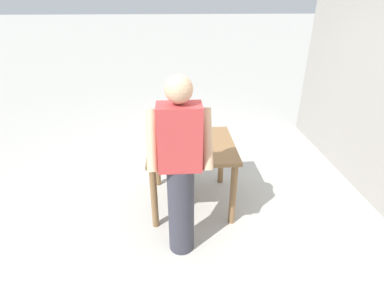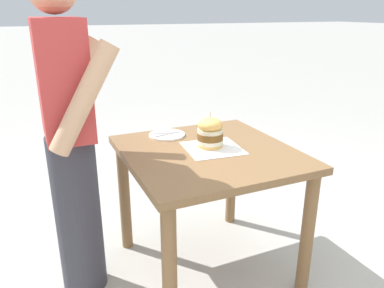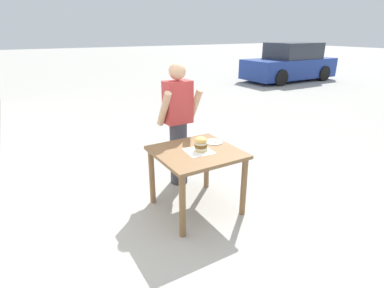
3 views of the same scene
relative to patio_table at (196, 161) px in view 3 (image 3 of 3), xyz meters
The scene contains 8 objects.
ground_plane 0.63m from the patio_table, ahead, with size 80.00×80.00×0.00m, color #ADAAA3.
patio_table is the anchor object (origin of this frame).
serving_paper 0.14m from the patio_table, 68.28° to the right, with size 0.30×0.30×0.00m, color white.
sandwich 0.23m from the patio_table, 34.13° to the right, with size 0.15×0.15×0.20m.
pickle_spear 0.19m from the patio_table, 20.47° to the right, with size 0.02×0.02×0.10m, color #8EA83D.
side_plate_with_forks 0.38m from the patio_table, 20.68° to the left, with size 0.22×0.22×0.02m.
diner_across_table 0.76m from the patio_table, 78.59° to the left, with size 0.55×0.35×1.69m.
parked_car_near_curb 11.06m from the patio_table, 36.87° to the left, with size 4.21×1.85×1.60m.
Camera 3 is at (-1.68, -2.73, 2.06)m, focal length 28.00 mm.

